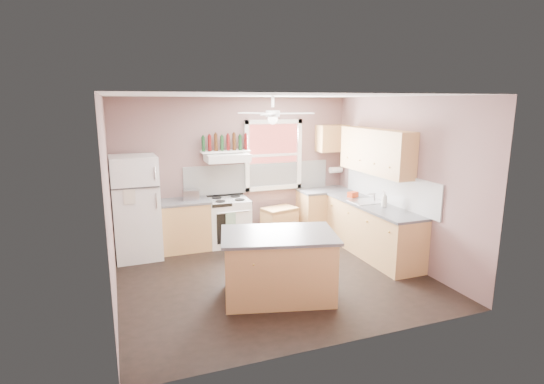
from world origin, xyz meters
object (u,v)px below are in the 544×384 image
object	(u,v)px
toaster	(191,195)
island	(278,267)
stove	(229,222)
refrigerator	(136,208)
cart	(279,223)

from	to	relation	value
toaster	island	bearing A→B (deg)	-63.86
stove	island	distance (m)	2.36
stove	toaster	bearing A→B (deg)	-175.94
stove	island	bearing A→B (deg)	-85.48
island	refrigerator	bearing A→B (deg)	141.56
refrigerator	island	distance (m)	2.84
refrigerator	island	bearing A→B (deg)	-54.25
refrigerator	toaster	world-z (taller)	refrigerator
toaster	stove	distance (m)	0.87
toaster	cart	world-z (taller)	toaster
refrigerator	stove	world-z (taller)	refrigerator
refrigerator	stove	xyz separation A→B (m)	(1.63, 0.13, -0.44)
refrigerator	island	size ratio (longest dim) A/B	1.22
toaster	stove	bearing A→B (deg)	9.85
refrigerator	stove	size ratio (longest dim) A/B	2.03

